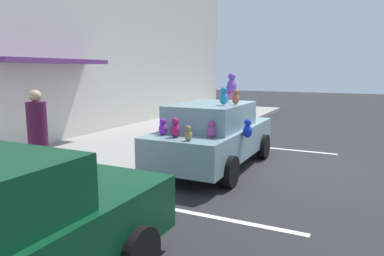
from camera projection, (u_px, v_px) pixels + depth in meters
ground_plane at (297, 166)px, 8.66m from camera, size 60.00×60.00×0.00m
sidewalk at (129, 144)px, 10.80m from camera, size 24.00×4.00×0.15m
storefront_building at (70, 41)px, 11.21m from camera, size 24.00×1.25×6.40m
parking_stripe_front at (273, 148)px, 10.58m from camera, size 0.12×3.60×0.01m
parking_stripe_rear at (195, 213)px, 5.77m from camera, size 0.12×3.60×0.01m
plush_covered_car at (214, 134)px, 8.40m from camera, size 4.15×2.00×2.23m
teddy_bear_on_sidewalk at (173, 129)px, 11.00m from camera, size 0.38×0.32×0.72m
pedestrian_near_shopfront at (38, 141)px, 6.66m from camera, size 0.36×0.36×1.79m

